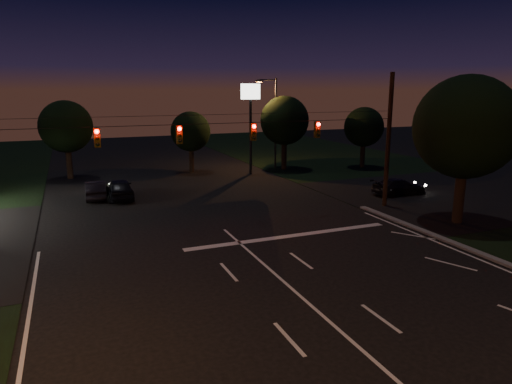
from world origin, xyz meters
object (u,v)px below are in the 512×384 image
utility_pole_right (384,206)px  car_oncoming_a (120,189)px  tree_right_near (464,128)px  car_cross (399,187)px  car_oncoming_b (95,190)px

utility_pole_right → car_oncoming_a: bearing=151.2°
tree_right_near → car_cross: size_ratio=2.02×
car_oncoming_a → car_oncoming_b: bearing=-23.1°
utility_pole_right → car_oncoming_b: bearing=151.6°
utility_pole_right → tree_right_near: tree_right_near is taller
tree_right_near → car_oncoming_a: bearing=142.4°
tree_right_near → car_cross: 8.97m
utility_pole_right → car_cross: bearing=36.8°
tree_right_near → car_cross: tree_right_near is taller
tree_right_near → car_oncoming_b: bearing=143.4°
car_oncoming_a → car_oncoming_b: (-1.65, 0.74, -0.11)m
car_oncoming_a → car_cross: (19.89, -6.79, -0.13)m
car_cross → tree_right_near: bearing=167.8°
car_oncoming_b → car_oncoming_a: bearing=157.7°
utility_pole_right → car_oncoming_b: utility_pole_right is taller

